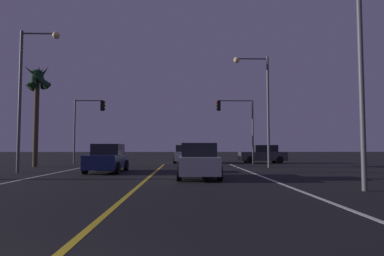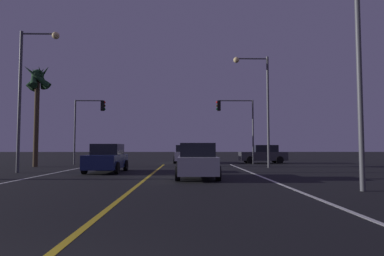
% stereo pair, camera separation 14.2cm
% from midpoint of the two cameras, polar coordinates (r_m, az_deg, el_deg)
% --- Properties ---
extents(lane_edge_right, '(0.16, 31.86, 0.01)m').
position_cam_midpoint_polar(lane_edge_right, '(13.14, 16.28, -9.79)').
color(lane_edge_right, silver).
rests_on(lane_edge_right, ground).
extents(lane_center_divider, '(0.16, 31.86, 0.01)m').
position_cam_midpoint_polar(lane_center_divider, '(12.67, -9.83, -10.12)').
color(lane_center_divider, gold).
rests_on(lane_center_divider, ground).
extents(car_oncoming, '(2.02, 4.30, 1.70)m').
position_cam_midpoint_polar(car_oncoming, '(20.39, -14.71, -5.16)').
color(car_oncoming, black).
rests_on(car_oncoming, ground).
extents(car_crossing_side, '(4.30, 2.02, 1.70)m').
position_cam_midpoint_polar(car_crossing_side, '(31.55, 12.13, -4.51)').
color(car_crossing_side, black).
rests_on(car_crossing_side, ground).
extents(car_lead_same_lane, '(2.02, 4.30, 1.70)m').
position_cam_midpoint_polar(car_lead_same_lane, '(15.95, 0.83, -5.81)').
color(car_lead_same_lane, black).
rests_on(car_lead_same_lane, ground).
extents(car_ahead_far, '(2.02, 4.30, 1.70)m').
position_cam_midpoint_polar(car_ahead_far, '(31.16, -1.45, -4.60)').
color(car_ahead_far, black).
rests_on(car_ahead_far, ground).
extents(traffic_light_near_right, '(3.35, 0.36, 5.69)m').
position_cam_midpoint_polar(traffic_light_near_right, '(29.35, 7.43, 1.99)').
color(traffic_light_near_right, '#4C4C51').
rests_on(traffic_light_near_right, ground).
extents(traffic_light_near_left, '(2.73, 0.36, 5.66)m').
position_cam_midpoint_polar(traffic_light_near_left, '(30.21, -17.63, 1.87)').
color(traffic_light_near_left, '#4C4C51').
rests_on(traffic_light_near_left, ground).
extents(street_lamp_right_near, '(2.28, 0.44, 8.95)m').
position_cam_midpoint_polar(street_lamp_right_near, '(13.21, 25.04, 15.01)').
color(street_lamp_right_near, '#4C4C51').
rests_on(street_lamp_right_near, ground).
extents(street_lamp_left_mid, '(2.35, 0.44, 8.47)m').
position_cam_midpoint_polar(street_lamp_left_mid, '(21.92, -26.67, 7.10)').
color(street_lamp_left_mid, '#4C4C51').
rests_on(street_lamp_left_mid, ground).
extents(street_lamp_right_far, '(2.64, 0.44, 8.24)m').
position_cam_midpoint_polar(street_lamp_right_far, '(24.87, 11.58, 5.37)').
color(street_lamp_right_far, '#4C4C51').
rests_on(street_lamp_right_far, ground).
extents(palm_tree_left_mid, '(2.24, 2.01, 7.99)m').
position_cam_midpoint_polar(palm_tree_left_mid, '(28.19, -25.48, 6.82)').
color(palm_tree_left_mid, '#473826').
rests_on(palm_tree_left_mid, ground).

